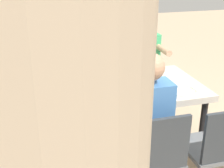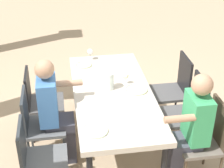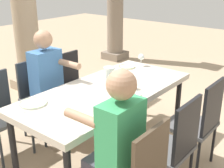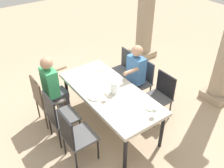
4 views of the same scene
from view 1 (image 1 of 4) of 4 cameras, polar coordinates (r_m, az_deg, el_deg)
name	(u,v)px [view 1 (image 1 of 4)]	position (r m, az deg, el deg)	size (l,w,h in m)	color
ground_plane	(102,154)	(3.32, -1.87, -12.78)	(16.00, 16.00, 0.00)	tan
dining_table	(101,95)	(2.98, -2.04, -1.97)	(1.99, 0.90, 0.75)	beige
chair_west_north	(217,146)	(2.63, 18.72, -10.84)	(0.44, 0.44, 0.90)	#5B5E61
chair_west_south	(140,71)	(4.01, 5.12, 2.37)	(0.44, 0.44, 0.95)	#6A6158
chair_mid_north	(153,156)	(2.39, 7.63, -12.94)	(0.44, 0.44, 0.92)	#5B5E61
chair_mid_south	(99,76)	(3.86, -2.44, 1.46)	(0.44, 0.44, 0.95)	#4F4F50
chair_east_south	(56,80)	(3.79, -10.35, 0.67)	(0.44, 0.44, 0.95)	#4F4F50
diner_woman_green	(146,65)	(3.78, 6.29, 3.50)	(0.35, 0.50, 1.29)	#3F3F4C
diner_man_white	(144,125)	(2.46, 5.96, -7.48)	(0.35, 0.49, 1.30)	#3F3F4C
plate_0	(182,91)	(2.95, 12.81, -1.33)	(0.25, 0.25, 0.02)	white
fork_0	(196,90)	(3.02, 15.31, -1.11)	(0.02, 0.17, 0.01)	silver
spoon_0	(167,94)	(2.89, 10.17, -1.78)	(0.02, 0.17, 0.01)	silver
plate_1	(95,78)	(3.21, -3.12, 1.15)	(0.26, 0.26, 0.02)	silver
wine_glass_1	(81,74)	(3.05, -5.79, 1.90)	(0.07, 0.07, 0.15)	white
fork_1	(109,77)	(3.24, -0.53, 1.32)	(0.02, 0.17, 0.01)	silver
spoon_1	(81,80)	(3.18, -5.75, 0.79)	(0.02, 0.17, 0.01)	silver
plate_2	(23,110)	(2.64, -16.02, -4.60)	(0.20, 0.20, 0.02)	silver
wine_glass_2	(1,95)	(2.70, -19.80, -2.01)	(0.08, 0.08, 0.16)	white
fork_2	(42,108)	(2.64, -12.76, -4.37)	(0.02, 0.17, 0.01)	silver
spoon_2	(4,113)	(2.65, -19.24, -5.03)	(0.02, 0.17, 0.01)	silver
water_pitcher	(93,82)	(2.87, -3.48, 0.38)	(0.12, 0.12, 0.21)	white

